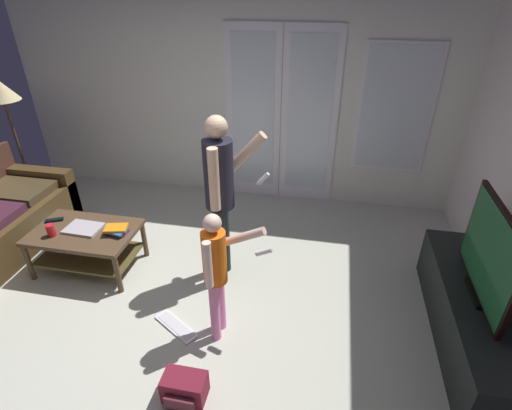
# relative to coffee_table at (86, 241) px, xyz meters

# --- Properties ---
(ground_plane) EXTENTS (5.64, 5.01, 0.02)m
(ground_plane) POSITION_rel_coffee_table_xyz_m (1.04, -0.55, -0.34)
(ground_plane) COLOR #BABCAA
(wall_back_with_doors) EXTENTS (5.64, 0.09, 2.89)m
(wall_back_with_doors) POSITION_rel_coffee_table_xyz_m (1.15, 1.92, 1.07)
(wall_back_with_doors) COLOR silver
(wall_back_with_doors) RESTS_ON ground_plane
(coffee_table) EXTENTS (1.00, 0.64, 0.45)m
(coffee_table) POSITION_rel_coffee_table_xyz_m (0.00, 0.00, 0.00)
(coffee_table) COLOR #4F3925
(coffee_table) RESTS_ON ground_plane
(tv_stand) EXTENTS (0.43, 1.77, 0.48)m
(tv_stand) POSITION_rel_coffee_table_xyz_m (3.49, -0.26, -0.09)
(tv_stand) COLOR black
(tv_stand) RESTS_ON ground_plane
(flat_screen_tv) EXTENTS (0.08, 0.97, 0.75)m
(flat_screen_tv) POSITION_rel_coffee_table_xyz_m (3.49, -0.26, 0.53)
(flat_screen_tv) COLOR black
(flat_screen_tv) RESTS_ON tv_stand
(person_adult) EXTENTS (0.55, 0.47, 1.64)m
(person_adult) POSITION_rel_coffee_table_xyz_m (1.37, 0.14, 0.65)
(person_adult) COLOR #222B2A
(person_adult) RESTS_ON ground_plane
(person_child) EXTENTS (0.52, 0.31, 1.16)m
(person_child) POSITION_rel_coffee_table_xyz_m (1.53, -0.58, 0.37)
(person_child) COLOR pink
(person_child) RESTS_ON ground_plane
(floor_lamp) EXTENTS (0.39, 0.39, 1.57)m
(floor_lamp) POSITION_rel_coffee_table_xyz_m (-1.53, 1.15, 1.05)
(floor_lamp) COLOR #303625
(floor_lamp) RESTS_ON ground_plane
(backpack) EXTENTS (0.31, 0.22, 0.20)m
(backpack) POSITION_rel_coffee_table_xyz_m (1.44, -1.20, -0.23)
(backpack) COLOR maroon
(backpack) RESTS_ON ground_plane
(loose_keyboard) EXTENTS (0.44, 0.34, 0.02)m
(loose_keyboard) POSITION_rel_coffee_table_xyz_m (1.14, -0.60, -0.32)
(loose_keyboard) COLOR white
(loose_keyboard) RESTS_ON ground_plane
(laptop_closed) EXTENTS (0.35, 0.26, 0.02)m
(laptop_closed) POSITION_rel_coffee_table_xyz_m (-0.01, 0.02, 0.13)
(laptop_closed) COLOR #B6B1B6
(laptop_closed) RESTS_ON coffee_table
(cup_near_edge) EXTENTS (0.08, 0.08, 0.12)m
(cup_near_edge) POSITION_rel_coffee_table_xyz_m (-0.24, -0.14, 0.18)
(cup_near_edge) COLOR red
(cup_near_edge) RESTS_ON coffee_table
(tv_remote_black) EXTENTS (0.17, 0.12, 0.02)m
(tv_remote_black) POSITION_rel_coffee_table_xyz_m (-0.38, 0.10, 0.13)
(tv_remote_black) COLOR black
(tv_remote_black) RESTS_ON coffee_table
(book_stack) EXTENTS (0.24, 0.20, 0.07)m
(book_stack) POSITION_rel_coffee_table_xyz_m (0.35, 0.02, 0.16)
(book_stack) COLOR #70378C
(book_stack) RESTS_ON coffee_table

